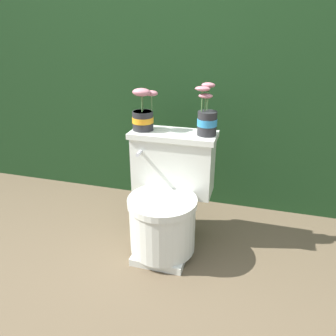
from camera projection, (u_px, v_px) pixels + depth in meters
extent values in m
plane|color=brown|center=(151.00, 255.00, 1.80)|extent=(12.00, 12.00, 0.00)
cube|color=#193819|center=(196.00, 75.00, 2.44)|extent=(4.15, 0.83, 1.64)
cube|color=silver|center=(163.00, 250.00, 1.80)|extent=(0.28, 0.30, 0.04)
cylinder|color=silver|center=(163.00, 227.00, 1.74)|extent=(0.35, 0.35, 0.27)
cylinder|color=silver|center=(162.00, 202.00, 1.68)|extent=(0.36, 0.36, 0.04)
cube|color=silver|center=(173.00, 165.00, 1.82)|extent=(0.44, 0.18, 0.32)
cube|color=silver|center=(173.00, 135.00, 1.75)|extent=(0.46, 0.21, 0.03)
cylinder|color=silver|center=(139.00, 153.00, 1.72)|extent=(0.02, 0.05, 0.02)
cylinder|color=#262628|center=(143.00, 121.00, 1.76)|extent=(0.11, 0.11, 0.10)
cylinder|color=orange|center=(143.00, 120.00, 1.76)|extent=(0.12, 0.12, 0.03)
cylinder|color=#332319|center=(143.00, 112.00, 1.75)|extent=(0.10, 0.10, 0.01)
cylinder|color=#4C753D|center=(142.00, 103.00, 1.72)|extent=(0.01, 0.01, 0.09)
ellipsoid|color=#B26B75|center=(142.00, 92.00, 1.69)|extent=(0.10, 0.07, 0.04)
cylinder|color=#4C753D|center=(152.00, 103.00, 1.73)|extent=(0.01, 0.01, 0.08)
ellipsoid|color=#B26B75|center=(151.00, 93.00, 1.71)|extent=(0.07, 0.05, 0.03)
cylinder|color=#4C753D|center=(143.00, 103.00, 1.74)|extent=(0.01, 0.01, 0.08)
ellipsoid|color=#B26B75|center=(142.00, 93.00, 1.72)|extent=(0.08, 0.06, 0.03)
cylinder|color=#262628|center=(207.00, 123.00, 1.68)|extent=(0.10, 0.10, 0.12)
cylinder|color=#2D84BC|center=(207.00, 122.00, 1.67)|extent=(0.10, 0.10, 0.04)
cylinder|color=#332319|center=(208.00, 113.00, 1.66)|extent=(0.09, 0.09, 0.01)
cylinder|color=#4C753D|center=(202.00, 101.00, 1.63)|extent=(0.01, 0.01, 0.11)
ellipsoid|color=#B26B75|center=(203.00, 89.00, 1.61)|extent=(0.08, 0.05, 0.02)
cylinder|color=#4C753D|center=(208.00, 99.00, 1.65)|extent=(0.01, 0.01, 0.12)
ellipsoid|color=#B26B75|center=(208.00, 85.00, 1.63)|extent=(0.07, 0.05, 0.03)
cylinder|color=#4C753D|center=(205.00, 104.00, 1.64)|extent=(0.01, 0.01, 0.07)
ellipsoid|color=#B26B75|center=(206.00, 96.00, 1.62)|extent=(0.07, 0.05, 0.02)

